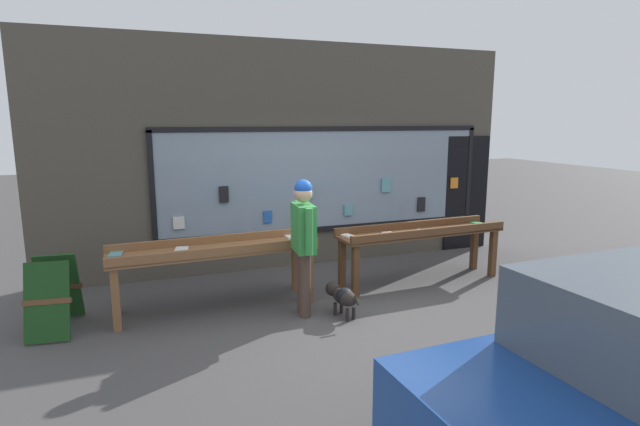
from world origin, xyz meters
TOP-DOWN VIEW (x-y plane):
  - ground_plane at (0.00, 0.00)m, footprint 40.00×40.00m
  - shopfront_facade at (0.08, 2.39)m, footprint 7.75×0.29m
  - display_table_left at (-1.51, 0.83)m, footprint 2.60×0.80m
  - display_table_right at (1.51, 0.83)m, footprint 2.60×0.69m
  - person_browsing at (-0.53, 0.23)m, footprint 0.26×0.67m
  - small_dog at (-0.10, 0.00)m, footprint 0.30×0.60m
  - sandwich_board_sign at (-3.35, 0.78)m, footprint 0.56×0.84m

SIDE VIEW (x-z plane):
  - ground_plane at x=0.00m, z-range 0.00..0.00m
  - small_dog at x=-0.10m, z-range 0.07..0.46m
  - sandwich_board_sign at x=-3.35m, z-range 0.01..0.86m
  - display_table_right at x=1.51m, z-range 0.26..1.13m
  - display_table_left at x=-1.51m, z-range 0.27..1.15m
  - person_browsing at x=-0.53m, z-range 0.15..1.84m
  - shopfront_facade at x=0.08m, z-range -0.03..3.58m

